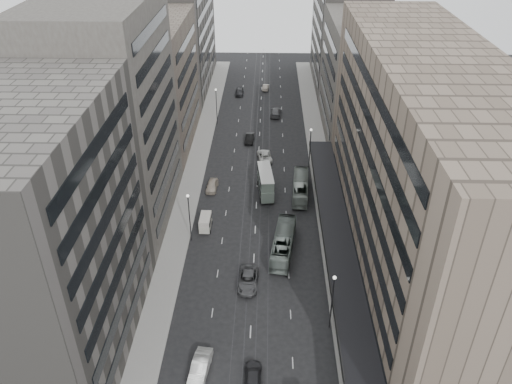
# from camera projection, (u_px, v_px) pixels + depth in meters

# --- Properties ---
(ground) EXTENTS (220.00, 220.00, 0.00)m
(ground) POSITION_uv_depth(u_px,v_px,m) (252.00, 297.00, 66.06)
(ground) COLOR black
(ground) RESTS_ON ground
(sidewalk_right) EXTENTS (4.00, 125.00, 0.15)m
(sidewalk_right) POSITION_uv_depth(u_px,v_px,m) (320.00, 162.00, 97.50)
(sidewalk_right) COLOR gray
(sidewalk_right) RESTS_ON ground
(sidewalk_left) EXTENTS (4.00, 125.00, 0.15)m
(sidewalk_left) POSITION_uv_depth(u_px,v_px,m) (197.00, 160.00, 98.03)
(sidewalk_left) COLOR gray
(sidewalk_left) RESTS_ON ground
(department_store) EXTENTS (19.20, 60.00, 30.00)m
(department_store) POSITION_uv_depth(u_px,v_px,m) (419.00, 171.00, 64.41)
(department_store) COLOR #816F5E
(department_store) RESTS_ON ground
(building_right_mid) EXTENTS (15.00, 28.00, 24.00)m
(building_right_mid) POSITION_uv_depth(u_px,v_px,m) (364.00, 78.00, 103.22)
(building_right_mid) COLOR #49453F
(building_right_mid) RESTS_ON ground
(building_right_far) EXTENTS (15.00, 32.00, 28.00)m
(building_right_far) POSITION_uv_depth(u_px,v_px,m) (346.00, 31.00, 127.56)
(building_right_far) COLOR #64605A
(building_right_far) RESTS_ON ground
(building_left_a) EXTENTS (15.00, 28.00, 30.00)m
(building_left_a) POSITION_uv_depth(u_px,v_px,m) (42.00, 242.00, 51.78)
(building_left_a) COLOR #64605A
(building_left_a) RESTS_ON ground
(building_left_b) EXTENTS (15.00, 26.00, 34.00)m
(building_left_b) POSITION_uv_depth(u_px,v_px,m) (110.00, 118.00, 73.58)
(building_left_b) COLOR #49453F
(building_left_b) RESTS_ON ground
(building_left_c) EXTENTS (15.00, 28.00, 25.00)m
(building_left_c) POSITION_uv_depth(u_px,v_px,m) (151.00, 84.00, 98.83)
(building_left_c) COLOR #6E6355
(building_left_c) RESTS_ON ground
(building_left_d) EXTENTS (15.00, 38.00, 28.00)m
(building_left_d) POSITION_uv_depth(u_px,v_px,m) (177.00, 33.00, 125.97)
(building_left_d) COLOR #64605A
(building_left_d) RESTS_ON ground
(lamp_right_near) EXTENTS (0.44, 0.44, 8.32)m
(lamp_right_near) POSITION_uv_depth(u_px,v_px,m) (333.00, 296.00, 58.84)
(lamp_right_near) COLOR #262628
(lamp_right_near) RESTS_ON ground
(lamp_right_far) EXTENTS (0.44, 0.44, 8.32)m
(lamp_right_far) POSITION_uv_depth(u_px,v_px,m) (310.00, 144.00, 92.71)
(lamp_right_far) COLOR #262628
(lamp_right_far) RESTS_ON ground
(lamp_left_near) EXTENTS (0.44, 0.44, 8.32)m
(lamp_left_near) POSITION_uv_depth(u_px,v_px,m) (189.00, 212.00, 73.66)
(lamp_left_near) COLOR #262628
(lamp_left_near) RESTS_ON ground
(lamp_left_far) EXTENTS (0.44, 0.44, 8.32)m
(lamp_left_far) POSITION_uv_depth(u_px,v_px,m) (216.00, 102.00, 110.07)
(lamp_left_far) COLOR #262628
(lamp_left_far) RESTS_ON ground
(bus_near) EXTENTS (4.26, 11.88, 3.24)m
(bus_near) POSITION_uv_depth(u_px,v_px,m) (283.00, 243.00, 73.32)
(bus_near) COLOR gray
(bus_near) RESTS_ON ground
(bus_far) EXTENTS (3.30, 11.02, 3.03)m
(bus_far) POSITION_uv_depth(u_px,v_px,m) (300.00, 187.00, 86.74)
(bus_far) COLOR gray
(bus_far) RESTS_ON ground
(double_decker) EXTENTS (3.14, 8.12, 4.33)m
(double_decker) POSITION_uv_depth(u_px,v_px,m) (266.00, 182.00, 86.63)
(double_decker) COLOR gray
(double_decker) RESTS_ON ground
(panel_van) EXTENTS (1.85, 3.68, 2.31)m
(panel_van) POSITION_uv_depth(u_px,v_px,m) (205.00, 222.00, 78.32)
(panel_van) COLOR beige
(panel_van) RESTS_ON ground
(sedan_1) EXTENTS (2.47, 5.37, 1.71)m
(sedan_1) POSITION_uv_depth(u_px,v_px,m) (200.00, 367.00, 55.54)
(sedan_1) COLOR silver
(sedan_1) RESTS_ON ground
(sedan_2) EXTENTS (2.90, 5.90, 1.61)m
(sedan_2) POSITION_uv_depth(u_px,v_px,m) (248.00, 280.00, 67.67)
(sedan_2) COLOR #4E4E50
(sedan_2) RESTS_ON ground
(sedan_3) EXTENTS (2.07, 4.93, 1.42)m
(sedan_3) POSITION_uv_depth(u_px,v_px,m) (253.00, 377.00, 54.59)
(sedan_3) COLOR black
(sedan_3) RESTS_ON ground
(sedan_4) EXTENTS (2.09, 4.69, 1.56)m
(sedan_4) POSITION_uv_depth(u_px,v_px,m) (212.00, 186.00, 88.59)
(sedan_4) COLOR beige
(sedan_4) RESTS_ON ground
(sedan_5) EXTENTS (1.88, 4.82, 1.56)m
(sedan_5) POSITION_uv_depth(u_px,v_px,m) (250.00, 138.00, 104.79)
(sedan_5) COLOR black
(sedan_5) RESTS_ON ground
(sedan_6) EXTENTS (3.26, 5.88, 1.56)m
(sedan_6) POSITION_uv_depth(u_px,v_px,m) (264.00, 156.00, 98.24)
(sedan_6) COLOR silver
(sedan_6) RESTS_ON ground
(sedan_7) EXTENTS (2.78, 5.92, 1.67)m
(sedan_7) POSITION_uv_depth(u_px,v_px,m) (276.00, 112.00, 116.50)
(sedan_7) COLOR #5F5E61
(sedan_7) RESTS_ON ground
(sedan_8) EXTENTS (1.94, 4.82, 1.64)m
(sedan_8) POSITION_uv_depth(u_px,v_px,m) (240.00, 92.00, 127.66)
(sedan_8) COLOR #2B2B2E
(sedan_8) RESTS_ON ground
(sedan_9) EXTENTS (1.87, 4.33, 1.38)m
(sedan_9) POSITION_uv_depth(u_px,v_px,m) (266.00, 87.00, 130.83)
(sedan_9) COLOR #C1B0A0
(sedan_9) RESTS_ON ground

